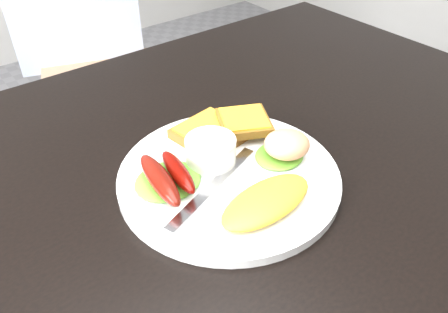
% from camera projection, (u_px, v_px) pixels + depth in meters
% --- Properties ---
extents(dining_table, '(1.20, 0.80, 0.04)m').
position_uv_depth(dining_table, '(208.00, 188.00, 0.58)').
color(dining_table, black).
rests_on(dining_table, ground).
extents(dining_chair, '(0.51, 0.51, 0.05)m').
position_uv_depth(dining_chair, '(110.00, 87.00, 1.37)').
color(dining_chair, tan).
rests_on(dining_chair, ground).
extents(plate, '(0.28, 0.28, 0.01)m').
position_uv_depth(plate, '(229.00, 176.00, 0.56)').
color(plate, white).
rests_on(plate, dining_table).
extents(lettuce_left, '(0.09, 0.08, 0.01)m').
position_uv_depth(lettuce_left, '(168.00, 181.00, 0.54)').
color(lettuce_left, olive).
rests_on(lettuce_left, plate).
extents(lettuce_right, '(0.07, 0.07, 0.01)m').
position_uv_depth(lettuce_right, '(279.00, 156.00, 0.58)').
color(lettuce_right, '#3D8A17').
rests_on(lettuce_right, plate).
extents(omelette, '(0.13, 0.07, 0.02)m').
position_uv_depth(omelette, '(266.00, 201.00, 0.50)').
color(omelette, gold).
rests_on(omelette, plate).
extents(sausage_a, '(0.04, 0.11, 0.03)m').
position_uv_depth(sausage_a, '(160.00, 179.00, 0.51)').
color(sausage_a, '#6F0603').
rests_on(sausage_a, lettuce_left).
extents(sausage_b, '(0.04, 0.09, 0.02)m').
position_uv_depth(sausage_b, '(178.00, 172.00, 0.52)').
color(sausage_b, '#660703').
rests_on(sausage_b, lettuce_left).
extents(ramekin, '(0.08, 0.08, 0.04)m').
position_uv_depth(ramekin, '(211.00, 152.00, 0.56)').
color(ramekin, white).
rests_on(ramekin, plate).
extents(toast_a, '(0.10, 0.10, 0.01)m').
position_uv_depth(toast_a, '(211.00, 134.00, 0.61)').
color(toast_a, brown).
rests_on(toast_a, plate).
extents(toast_b, '(0.09, 0.09, 0.01)m').
position_uv_depth(toast_b, '(244.00, 122.00, 0.61)').
color(toast_b, brown).
rests_on(toast_b, toast_a).
extents(potato_salad, '(0.08, 0.07, 0.03)m').
position_uv_depth(potato_salad, '(287.00, 144.00, 0.56)').
color(potato_salad, beige).
rests_on(potato_salad, lettuce_right).
extents(fork, '(0.17, 0.07, 0.00)m').
position_uv_depth(fork, '(213.00, 187.00, 0.53)').
color(fork, '#ADAFB7').
rests_on(fork, plate).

